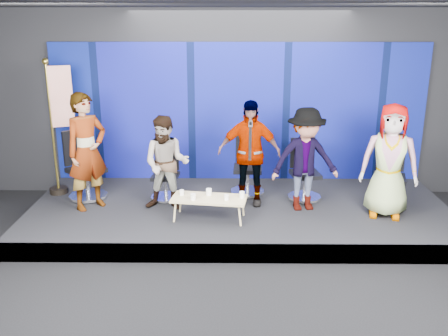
{
  "coord_description": "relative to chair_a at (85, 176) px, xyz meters",
  "views": [
    {
      "loc": [
        -0.18,
        -5.37,
        3.43
      ],
      "look_at": [
        -0.26,
        2.4,
        0.99
      ],
      "focal_mm": 40.0,
      "sensor_mm": 36.0,
      "label": 1
    }
  ],
  "objects": [
    {
      "name": "backdrop",
      "position": [
        2.69,
        1.11,
        0.91
      ],
      "size": [
        7.0,
        0.08,
        2.6
      ],
      "primitive_type": "cube",
      "color": "navy",
      "rests_on": "riser"
    },
    {
      "name": "ground",
      "position": [
        2.69,
        -2.84,
        -0.69
      ],
      "size": [
        10.0,
        10.0,
        0.0
      ],
      "primitive_type": "plane",
      "color": "black",
      "rests_on": "ground"
    },
    {
      "name": "panelist_d",
      "position": [
        3.74,
        -0.49,
        0.46
      ],
      "size": [
        1.17,
        0.77,
        1.69
      ],
      "primitive_type": "imported",
      "rotation": [
        0.0,
        0.0,
        0.14
      ],
      "color": "black",
      "rests_on": "riser"
    },
    {
      "name": "mug_a",
      "position": [
        1.77,
        -0.83,
        0.01
      ],
      "size": [
        0.07,
        0.07,
        0.08
      ],
      "primitive_type": "cylinder",
      "color": "white",
      "rests_on": "coffee_table"
    },
    {
      "name": "mug_d",
      "position": [
        2.48,
        -1.04,
        0.01
      ],
      "size": [
        0.07,
        0.07,
        0.09
      ],
      "primitive_type": "cylinder",
      "color": "white",
      "rests_on": "coffee_table"
    },
    {
      "name": "panelist_e",
      "position": [
        5.02,
        -0.74,
        0.51
      ],
      "size": [
        1.0,
        0.78,
        1.81
      ],
      "primitive_type": "imported",
      "rotation": [
        0.0,
        0.0,
        -0.26
      ],
      "color": "black",
      "rests_on": "riser"
    },
    {
      "name": "mug_b",
      "position": [
        1.96,
        -1.03,
        0.01
      ],
      "size": [
        0.08,
        0.08,
        0.1
      ],
      "primitive_type": "cylinder",
      "color": "white",
      "rests_on": "coffee_table"
    },
    {
      "name": "mug_c",
      "position": [
        2.2,
        -0.82,
        0.02
      ],
      "size": [
        0.09,
        0.09,
        0.11
      ],
      "primitive_type": "cylinder",
      "color": "white",
      "rests_on": "coffee_table"
    },
    {
      "name": "chair_c",
      "position": [
        2.85,
        0.26,
        -0.03
      ],
      "size": [
        0.65,
        0.65,
        1.1
      ],
      "rotation": [
        0.0,
        0.0,
        -0.06
      ],
      "color": "silver",
      "rests_on": "riser"
    },
    {
      "name": "coffee_table",
      "position": [
        2.2,
        -0.94,
        -0.06
      ],
      "size": [
        1.22,
        0.65,
        0.36
      ],
      "rotation": [
        0.0,
        0.0,
        -0.14
      ],
      "color": "tan",
      "rests_on": "riser"
    },
    {
      "name": "room_walls",
      "position": [
        2.69,
        -2.84,
        1.74
      ],
      "size": [
        10.02,
        8.02,
        3.51
      ],
      "color": "black",
      "rests_on": "ground"
    },
    {
      "name": "panelist_b",
      "position": [
        1.5,
        -0.52,
        0.39
      ],
      "size": [
        0.81,
        0.66,
        1.56
      ],
      "primitive_type": "imported",
      "rotation": [
        0.0,
        0.0,
        -0.1
      ],
      "color": "black",
      "rests_on": "riser"
    },
    {
      "name": "riser",
      "position": [
        2.69,
        -0.34,
        -0.54
      ],
      "size": [
        7.0,
        3.0,
        0.3
      ],
      "primitive_type": "cube",
      "color": "black",
      "rests_on": "ground"
    },
    {
      "name": "flag_stand",
      "position": [
        -0.44,
        0.23,
        0.87
      ],
      "size": [
        0.54,
        0.32,
        2.39
      ],
      "rotation": [
        0.0,
        0.0,
        0.34
      ],
      "color": "black",
      "rests_on": "riser"
    },
    {
      "name": "panelist_c",
      "position": [
        2.85,
        -0.25,
        0.5
      ],
      "size": [
        1.06,
        0.49,
        1.78
      ],
      "primitive_type": "imported",
      "rotation": [
        0.0,
        0.0,
        -0.06
      ],
      "color": "black",
      "rests_on": "riser"
    },
    {
      "name": "chair_d",
      "position": [
        3.82,
        0.01,
        -0.05
      ],
      "size": [
        0.67,
        0.67,
        1.05
      ],
      "rotation": [
        0.0,
        0.0,
        0.14
      ],
      "color": "silver",
      "rests_on": "riser"
    },
    {
      "name": "chair_e",
      "position": [
        5.2,
        -0.27,
        -0.02
      ],
      "size": [
        0.77,
        0.77,
        1.12
      ],
      "rotation": [
        0.0,
        0.0,
        -0.26
      ],
      "color": "silver",
      "rests_on": "riser"
    },
    {
      "name": "mug_e",
      "position": [
        2.72,
        -0.94,
        0.01
      ],
      "size": [
        0.08,
        0.08,
        0.1
      ],
      "primitive_type": "cylinder",
      "color": "white",
      "rests_on": "coffee_table"
    },
    {
      "name": "panelist_a",
      "position": [
        0.21,
        -0.46,
        0.57
      ],
      "size": [
        0.82,
        0.82,
        1.92
      ],
      "primitive_type": "imported",
      "rotation": [
        0.0,
        0.0,
        0.8
      ],
      "color": "black",
      "rests_on": "riser"
    },
    {
      "name": "chair_a",
      "position": [
        0.0,
        0.0,
        0.0
      ],
      "size": [
        0.95,
        0.95,
        1.19
      ],
      "rotation": [
        0.0,
        0.0,
        0.8
      ],
      "color": "silver",
      "rests_on": "riser"
    },
    {
      "name": "chair_b",
      "position": [
        1.42,
        -0.03,
        -0.07
      ],
      "size": [
        0.59,
        0.59,
        0.97
      ],
      "rotation": [
        0.0,
        0.0,
        -0.1
      ],
      "color": "silver",
      "rests_on": "riser"
    }
  ]
}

